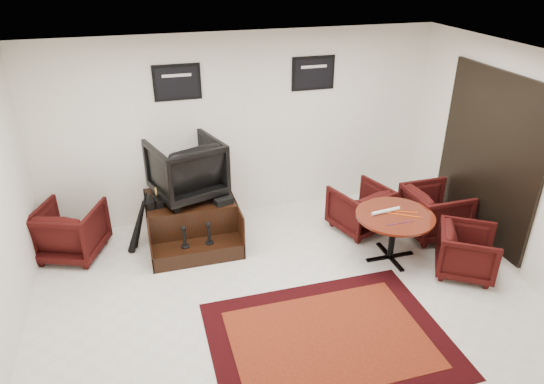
# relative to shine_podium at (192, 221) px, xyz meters

# --- Properties ---
(ground) EXTENTS (6.00, 6.00, 0.00)m
(ground) POSITION_rel_shine_podium_xyz_m (0.92, -1.85, -0.29)
(ground) COLOR silver
(ground) RESTS_ON ground
(room_shell) EXTENTS (6.02, 5.02, 2.81)m
(room_shell) POSITION_rel_shine_podium_xyz_m (1.33, -1.73, 1.49)
(room_shell) COLOR white
(room_shell) RESTS_ON ground
(area_rug) EXTENTS (2.55, 1.91, 0.01)m
(area_rug) POSITION_rel_shine_podium_xyz_m (1.14, -2.47, -0.29)
(area_rug) COLOR black
(area_rug) RESTS_ON ground
(shine_podium) EXTENTS (1.24, 1.28, 0.64)m
(shine_podium) POSITION_rel_shine_podium_xyz_m (0.00, 0.00, 0.00)
(shine_podium) COLOR black
(shine_podium) RESTS_ON ground
(shine_chair) EXTENTS (1.11, 1.08, 0.93)m
(shine_chair) POSITION_rel_shine_podium_xyz_m (0.00, 0.14, 0.81)
(shine_chair) COLOR black
(shine_chair) RESTS_ON shine_podium
(shoes_pair) EXTENTS (0.25, 0.30, 0.10)m
(shoes_pair) POSITION_rel_shine_podium_xyz_m (-0.49, -0.02, 0.40)
(shoes_pair) COLOR black
(shoes_pair) RESTS_ON shine_podium
(polish_kit) EXTENTS (0.29, 0.24, 0.09)m
(polish_kit) POSITION_rel_shine_podium_xyz_m (0.43, -0.23, 0.39)
(polish_kit) COLOR black
(polish_kit) RESTS_ON shine_podium
(umbrella_black) EXTENTS (0.30, 0.11, 0.81)m
(umbrella_black) POSITION_rel_shine_podium_xyz_m (-0.76, -0.12, 0.11)
(umbrella_black) COLOR black
(umbrella_black) RESTS_ON ground
(umbrella_hooked) EXTENTS (0.32, 0.12, 0.87)m
(umbrella_hooked) POSITION_rel_shine_podium_xyz_m (-0.71, -0.01, 0.14)
(umbrella_hooked) COLOR black
(umbrella_hooked) RESTS_ON ground
(armchair_side) EXTENTS (1.01, 0.98, 0.82)m
(armchair_side) POSITION_rel_shine_podium_xyz_m (-1.63, 0.05, 0.11)
(armchair_side) COLOR black
(armchair_side) RESTS_ON ground
(meeting_table) EXTENTS (1.03, 1.03, 0.68)m
(meeting_table) POSITION_rel_shine_podium_xyz_m (2.53, -1.24, 0.30)
(meeting_table) COLOR #46180A
(meeting_table) RESTS_ON ground
(table_chair_back) EXTENTS (0.91, 0.88, 0.76)m
(table_chair_back) POSITION_rel_shine_podium_xyz_m (2.45, -0.41, 0.09)
(table_chair_back) COLOR black
(table_chair_back) RESTS_ON ground
(table_chair_window) EXTENTS (0.75, 0.80, 0.81)m
(table_chair_window) POSITION_rel_shine_podium_xyz_m (3.44, -0.83, 0.11)
(table_chair_window) COLOR black
(table_chair_window) RESTS_ON ground
(table_chair_corner) EXTENTS (0.92, 0.94, 0.72)m
(table_chair_corner) POSITION_rel_shine_podium_xyz_m (3.29, -1.81, 0.06)
(table_chair_corner) COLOR black
(table_chair_corner) RESTS_ON ground
(paper_roll) EXTENTS (0.42, 0.10, 0.05)m
(paper_roll) POSITION_rel_shine_podium_xyz_m (2.44, -1.15, 0.41)
(paper_roll) COLOR silver
(paper_roll) RESTS_ON meeting_table
(table_clutter) EXTENTS (0.56, 0.38, 0.01)m
(table_clutter) POSITION_rel_shine_podium_xyz_m (2.60, -1.29, 0.39)
(table_clutter) COLOR #F25A0D
(table_clutter) RESTS_ON meeting_table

